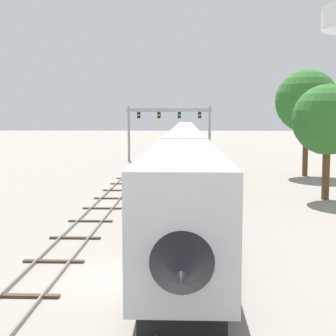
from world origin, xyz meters
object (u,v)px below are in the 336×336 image
(signal_gantry, at_px, (169,120))
(trackside_tree_mid, at_px, (328,120))
(trackside_tree_left, at_px, (307,101))
(passenger_train, at_px, (185,142))

(signal_gantry, bearing_deg, trackside_tree_mid, -68.51)
(signal_gantry, relative_size, trackside_tree_left, 1.10)
(trackside_tree_left, relative_size, trackside_tree_mid, 1.29)
(trackside_tree_mid, bearing_deg, signal_gantry, 111.49)
(trackside_tree_left, height_order, trackside_tree_mid, trackside_tree_left)
(trackside_tree_mid, bearing_deg, trackside_tree_left, 82.06)
(passenger_train, bearing_deg, trackside_tree_left, -56.54)
(passenger_train, distance_m, signal_gantry, 3.97)
(passenger_train, height_order, trackside_tree_mid, trackside_tree_mid)
(signal_gantry, bearing_deg, passenger_train, 27.96)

